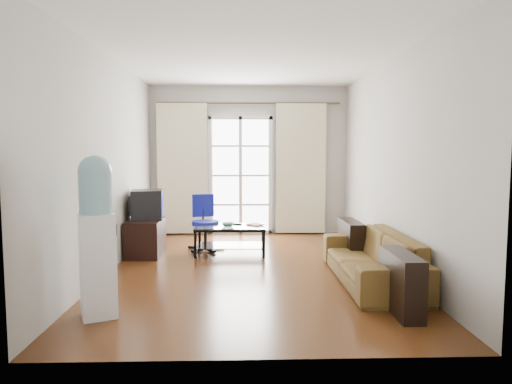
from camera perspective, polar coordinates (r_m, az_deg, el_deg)
floor at (r=6.00m, az=-0.55°, el=-9.54°), size 5.20×5.20×0.00m
ceiling at (r=5.92m, az=-0.57°, el=16.63°), size 5.20×5.20×0.00m
wall_back at (r=8.40m, az=-0.93°, el=3.97°), size 3.60×0.02×2.70m
wall_front at (r=3.21m, az=0.39°, el=2.13°), size 3.60×0.02×2.70m
wall_left at (r=6.04m, az=-17.92°, el=3.28°), size 0.02×5.20×2.70m
wall_right at (r=6.11m, az=16.59°, el=3.33°), size 0.02×5.20×2.70m
french_door at (r=8.36m, az=-1.95°, el=2.08°), size 1.16×0.06×2.15m
curtain_rod at (r=8.35m, az=-0.93°, el=11.04°), size 3.30×0.04×0.04m
curtain_left at (r=8.36m, az=-9.18°, el=2.87°), size 0.90×0.07×2.35m
curtain_right at (r=8.36m, az=5.62°, el=2.91°), size 0.90×0.07×2.35m
radiator at (r=8.44m, az=4.54°, el=-2.99°), size 0.64×0.12×0.64m
sofa at (r=5.50m, az=14.21°, el=-7.97°), size 1.97×0.77×0.57m
coffee_table at (r=6.77m, az=-3.20°, el=-5.51°), size 1.04×0.61×0.42m
bowl at (r=6.73m, az=-3.54°, el=-4.09°), size 0.22×0.22×0.05m
book at (r=6.74m, az=-0.63°, el=-4.18°), size 0.41×0.42×0.02m
remote at (r=6.88m, az=-2.50°, el=-4.00°), size 0.16×0.08×0.02m
tv_stand at (r=6.86m, az=-13.66°, el=-5.57°), size 0.48×0.72×0.53m
crt_tv at (r=6.85m, az=-13.62°, el=-1.55°), size 0.53×0.53×0.43m
task_chair at (r=7.09m, az=-6.38°, el=-5.20°), size 0.71×0.71×0.85m
water_cooler at (r=4.40m, az=-19.28°, el=-4.88°), size 0.40×0.40×1.48m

